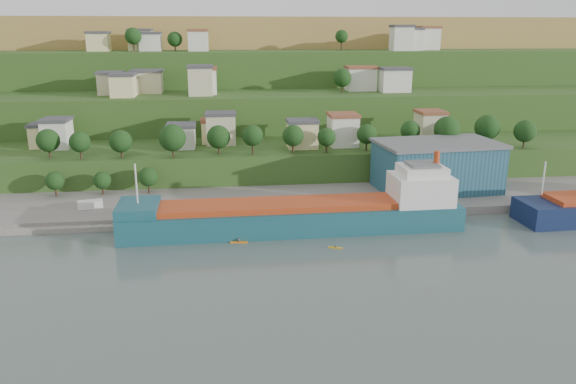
{
  "coord_description": "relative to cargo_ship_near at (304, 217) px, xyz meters",
  "views": [
    {
      "loc": [
        -18.01,
        -106.51,
        42.43
      ],
      "look_at": [
        -3.63,
        15.0,
        7.2
      ],
      "focal_mm": 35.0,
      "sensor_mm": 36.0,
      "label": 1
    }
  ],
  "objects": [
    {
      "name": "dinghy",
      "position": [
        -41.63,
        9.43,
        -1.49
      ],
      "size": [
        3.85,
        1.76,
        0.75
      ],
      "primitive_type": "cube",
      "rotation": [
        0.0,
        0.0,
        0.1
      ],
      "color": "silver",
      "rests_on": "pebble_beach"
    },
    {
      "name": "hillside",
      "position": [
        0.77,
        159.29,
        -2.99
      ],
      "size": [
        360.0,
        211.41,
        96.0
      ],
      "color": "#284719",
      "rests_on": "ground"
    },
    {
      "name": "warehouse",
      "position": [
        38.31,
        21.57,
        5.37
      ],
      "size": [
        32.66,
        21.85,
        12.8
      ],
      "rotation": [
        0.0,
        0.0,
        0.09
      ],
      "color": "#1C4354",
      "rests_on": "quay"
    },
    {
      "name": "kayak_orange",
      "position": [
        -14.58,
        -6.29,
        -2.79
      ],
      "size": [
        3.71,
        1.18,
        0.91
      ],
      "rotation": [
        0.0,
        0.0,
        -0.15
      ],
      "color": "orange",
      "rests_on": "ground"
    },
    {
      "name": "ground",
      "position": [
        0.78,
        -9.43,
        -3.06
      ],
      "size": [
        500.0,
        500.0,
        0.0
      ],
      "primitive_type": "plane",
      "color": "#485752",
      "rests_on": "ground"
    },
    {
      "name": "caravan",
      "position": [
        -48.84,
        15.35,
        -0.54
      ],
      "size": [
        6.04,
        3.5,
        2.65
      ],
      "primitive_type": "cube",
      "rotation": [
        0.0,
        0.0,
        0.21
      ],
      "color": "silver",
      "rests_on": "pebble_beach"
    },
    {
      "name": "cargo_ship_near",
      "position": [
        0.0,
        0.0,
        0.0
      ],
      "size": [
        74.64,
        12.5,
        19.16
      ],
      "rotation": [
        0.0,
        0.0,
        0.01
      ],
      "color": "#154450",
      "rests_on": "ground"
    },
    {
      "name": "pebble_beach",
      "position": [
        -54.22,
        12.57,
        -3.06
      ],
      "size": [
        40.0,
        18.0,
        2.4
      ],
      "primitive_type": "cube",
      "color": "slate",
      "rests_on": "ground"
    },
    {
      "name": "kayak_yellow",
      "position": [
        4.84,
        -11.65,
        -2.85
      ],
      "size": [
        2.87,
        1.58,
        0.72
      ],
      "rotation": [
        0.0,
        0.0,
        -0.39
      ],
      "color": "gold",
      "rests_on": "ground"
    },
    {
      "name": "quay",
      "position": [
        20.78,
        18.57,
        -3.06
      ],
      "size": [
        220.0,
        26.0,
        4.0
      ],
      "primitive_type": "cube",
      "color": "slate",
      "rests_on": "ground"
    }
  ]
}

